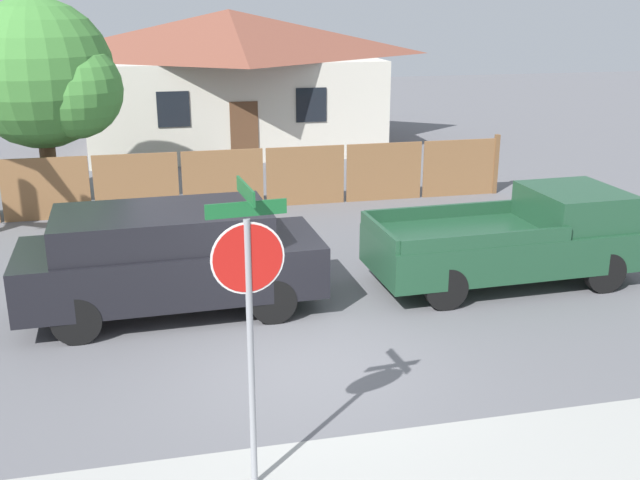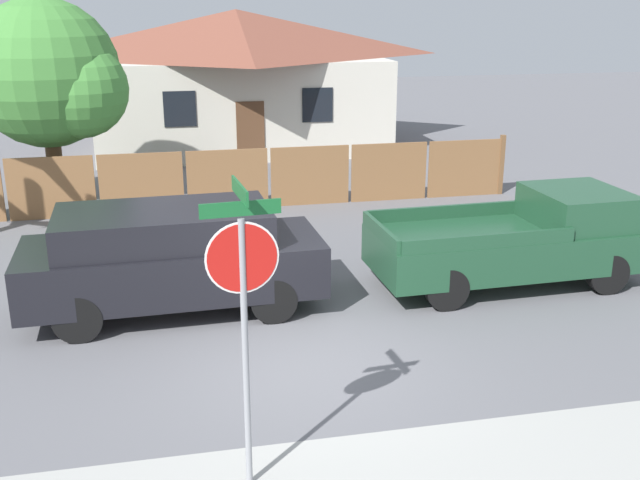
{
  "view_description": "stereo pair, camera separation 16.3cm",
  "coord_description": "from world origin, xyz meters",
  "px_view_note": "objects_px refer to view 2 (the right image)",
  "views": [
    {
      "loc": [
        -1.93,
        -9.69,
        5.1
      ],
      "look_at": [
        0.48,
        0.86,
        1.6
      ],
      "focal_mm": 42.0,
      "sensor_mm": 36.0,
      "label": 1
    },
    {
      "loc": [
        -1.77,
        -9.73,
        5.1
      ],
      "look_at": [
        0.48,
        0.86,
        1.6
      ],
      "focal_mm": 42.0,
      "sensor_mm": 36.0,
      "label": 2
    }
  ],
  "objects_px": {
    "oak_tree": "(52,77)",
    "stop_sign": "(243,289)",
    "red_suv": "(171,256)",
    "house": "(238,76)",
    "orange_pickup": "(520,240)"
  },
  "relations": [
    {
      "from": "house",
      "to": "stop_sign",
      "type": "bearing_deg",
      "value": -95.9
    },
    {
      "from": "red_suv",
      "to": "stop_sign",
      "type": "xyz_separation_m",
      "value": [
        0.68,
        -5.06,
        1.32
      ]
    },
    {
      "from": "house",
      "to": "red_suv",
      "type": "bearing_deg",
      "value": -100.37
    },
    {
      "from": "oak_tree",
      "to": "red_suv",
      "type": "height_order",
      "value": "oak_tree"
    },
    {
      "from": "oak_tree",
      "to": "stop_sign",
      "type": "bearing_deg",
      "value": -75.57
    },
    {
      "from": "oak_tree",
      "to": "stop_sign",
      "type": "distance_m",
      "value": 13.05
    },
    {
      "from": "oak_tree",
      "to": "orange_pickup",
      "type": "relative_size",
      "value": 1.02
    },
    {
      "from": "oak_tree",
      "to": "red_suv",
      "type": "relative_size",
      "value": 1.03
    },
    {
      "from": "house",
      "to": "stop_sign",
      "type": "height_order",
      "value": "house"
    },
    {
      "from": "house",
      "to": "red_suv",
      "type": "distance_m",
      "value": 15.45
    },
    {
      "from": "red_suv",
      "to": "stop_sign",
      "type": "distance_m",
      "value": 5.27
    },
    {
      "from": "house",
      "to": "orange_pickup",
      "type": "distance_m",
      "value": 15.62
    },
    {
      "from": "red_suv",
      "to": "stop_sign",
      "type": "relative_size",
      "value": 1.48
    },
    {
      "from": "house",
      "to": "oak_tree",
      "type": "distance_m",
      "value": 9.3
    },
    {
      "from": "oak_tree",
      "to": "red_suv",
      "type": "bearing_deg",
      "value": -71.23
    }
  ]
}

